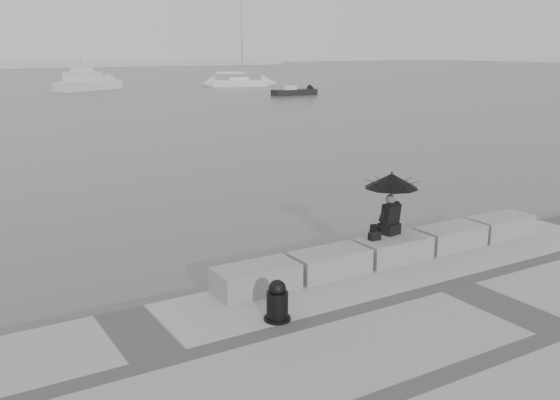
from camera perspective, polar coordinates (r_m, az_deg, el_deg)
ground at (r=14.26m, az=9.04°, el=-6.83°), size 360.00×360.00×0.00m
stone_block_far_left at (r=11.82m, az=-2.20°, el=-7.20°), size 1.60×0.80×0.50m
stone_block_left at (r=12.68m, az=4.56°, el=-5.75°), size 1.60×0.80×0.50m
stone_block_centre at (r=13.69m, az=10.37°, el=-4.44°), size 1.60×0.80×0.50m
stone_block_right at (r=14.83m, az=15.31°, el=-3.28°), size 1.60×0.80×0.50m
stone_block_far_right at (r=16.07m, az=19.51°, el=-2.28°), size 1.60×0.80×0.50m
seated_person at (r=13.65m, az=10.17°, el=0.99°), size 1.17×1.17×1.39m
bag at (r=13.39m, az=8.64°, el=-3.29°), size 0.26×0.15×0.16m
mooring_bollard at (r=10.58m, az=-0.25°, el=-9.43°), size 0.46×0.46×0.72m
sailboat_right at (r=82.82m, az=-3.77°, el=10.70°), size 7.47×4.86×12.90m
motor_cruiser at (r=78.55m, az=-17.12°, el=10.23°), size 8.44×6.09×4.50m
small_motorboat at (r=67.44m, az=1.31°, el=9.84°), size 4.93×1.80×1.10m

